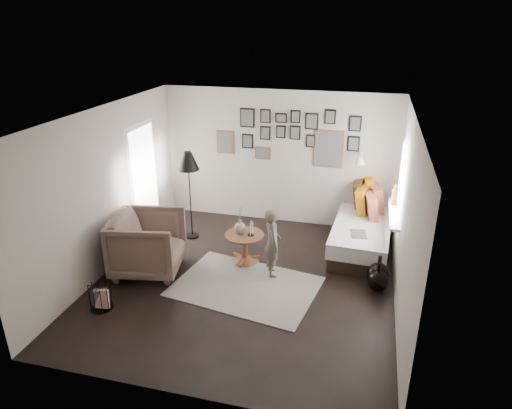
% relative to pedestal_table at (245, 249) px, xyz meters
% --- Properties ---
extents(ground, '(4.80, 4.80, 0.00)m').
position_rel_pedestal_table_xyz_m(ground, '(0.17, -0.59, -0.23)').
color(ground, black).
rests_on(ground, ground).
extents(wall_back, '(4.50, 0.00, 4.50)m').
position_rel_pedestal_table_xyz_m(wall_back, '(0.17, 1.81, 1.07)').
color(wall_back, '#A59C90').
rests_on(wall_back, ground).
extents(wall_front, '(4.50, 0.00, 4.50)m').
position_rel_pedestal_table_xyz_m(wall_front, '(0.17, -2.99, 1.07)').
color(wall_front, '#A59C90').
rests_on(wall_front, ground).
extents(wall_left, '(0.00, 4.80, 4.80)m').
position_rel_pedestal_table_xyz_m(wall_left, '(-2.08, -0.59, 1.07)').
color(wall_left, '#A59C90').
rests_on(wall_left, ground).
extents(wall_right, '(0.00, 4.80, 4.80)m').
position_rel_pedestal_table_xyz_m(wall_right, '(2.42, -0.59, 1.07)').
color(wall_right, '#A59C90').
rests_on(wall_right, ground).
extents(ceiling, '(4.80, 4.80, 0.00)m').
position_rel_pedestal_table_xyz_m(ceiling, '(0.17, -0.59, 2.37)').
color(ceiling, white).
rests_on(ceiling, wall_back).
extents(door_left, '(0.00, 2.14, 2.14)m').
position_rel_pedestal_table_xyz_m(door_left, '(-2.07, 0.61, 0.82)').
color(door_left, white).
rests_on(door_left, wall_left).
extents(window_right, '(0.15, 1.32, 1.30)m').
position_rel_pedestal_table_xyz_m(window_right, '(2.34, 0.75, 0.70)').
color(window_right, white).
rests_on(window_right, wall_right).
extents(gallery_wall, '(2.74, 0.03, 1.08)m').
position_rel_pedestal_table_xyz_m(gallery_wall, '(0.46, 1.79, 1.51)').
color(gallery_wall, brown).
rests_on(gallery_wall, wall_back).
extents(wall_sconce, '(0.18, 0.36, 0.16)m').
position_rel_pedestal_table_xyz_m(wall_sconce, '(1.72, 1.54, 1.23)').
color(wall_sconce, white).
rests_on(wall_sconce, wall_back).
extents(rug, '(2.33, 1.81, 0.01)m').
position_rel_pedestal_table_xyz_m(rug, '(0.22, -0.74, -0.23)').
color(rug, silver).
rests_on(rug, ground).
extents(pedestal_table, '(0.65, 0.65, 0.51)m').
position_rel_pedestal_table_xyz_m(pedestal_table, '(0.00, 0.00, 0.00)').
color(pedestal_table, brown).
rests_on(pedestal_table, ground).
extents(vase, '(0.18, 0.18, 0.46)m').
position_rel_pedestal_table_xyz_m(vase, '(-0.08, 0.02, 0.42)').
color(vase, black).
rests_on(vase, pedestal_table).
extents(candles, '(0.11, 0.11, 0.24)m').
position_rel_pedestal_table_xyz_m(candles, '(0.11, 0.00, 0.39)').
color(candles, black).
rests_on(candles, pedestal_table).
extents(daybed, '(1.07, 2.30, 1.09)m').
position_rel_pedestal_table_xyz_m(daybed, '(1.87, 1.14, 0.11)').
color(daybed, black).
rests_on(daybed, ground).
extents(magazine_on_daybed, '(0.28, 0.36, 0.02)m').
position_rel_pedestal_table_xyz_m(magazine_on_daybed, '(1.82, 0.49, 0.27)').
color(magazine_on_daybed, black).
rests_on(magazine_on_daybed, daybed).
extents(armchair, '(1.24, 1.21, 0.97)m').
position_rel_pedestal_table_xyz_m(armchair, '(-1.41, -0.65, 0.25)').
color(armchair, brown).
rests_on(armchair, ground).
extents(armchair_cushion, '(0.50, 0.51, 0.20)m').
position_rel_pedestal_table_xyz_m(armchair_cushion, '(-1.38, -0.60, 0.25)').
color(armchair_cushion, beige).
rests_on(armchair_cushion, armchair).
extents(floor_lamp, '(0.38, 0.38, 1.64)m').
position_rel_pedestal_table_xyz_m(floor_lamp, '(-1.21, 0.67, 1.18)').
color(floor_lamp, black).
rests_on(floor_lamp, ground).
extents(magazine_basket, '(0.38, 0.38, 0.38)m').
position_rel_pedestal_table_xyz_m(magazine_basket, '(-1.60, -1.78, -0.05)').
color(magazine_basket, black).
rests_on(magazine_basket, ground).
extents(demijohn_large, '(0.35, 0.35, 0.52)m').
position_rel_pedestal_table_xyz_m(demijohn_large, '(2.17, -0.23, -0.03)').
color(demijohn_large, black).
rests_on(demijohn_large, ground).
extents(demijohn_small, '(0.31, 0.31, 0.47)m').
position_rel_pedestal_table_xyz_m(demijohn_small, '(2.17, -0.35, -0.06)').
color(demijohn_small, black).
rests_on(demijohn_small, ground).
extents(child, '(0.40, 0.48, 1.12)m').
position_rel_pedestal_table_xyz_m(child, '(0.53, -0.28, 0.33)').
color(child, '#564C44').
rests_on(child, ground).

